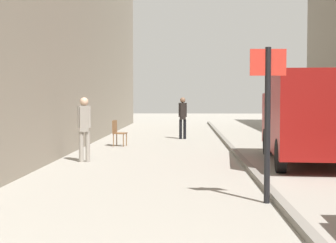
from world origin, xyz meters
The scene contains 7 objects.
ground_plane centered at (0.00, 12.00, 0.00)m, with size 80.00×80.00×0.00m, color gray.
kerb_strip centered at (1.58, 12.00, 0.06)m, with size 0.16×40.00×0.12m, color slate.
pedestrian_main_foreground centered at (-0.11, 19.19, 1.02)m, with size 0.35×0.23×1.77m.
pedestrian_mid_block centered at (-2.74, 11.65, 1.02)m, with size 0.35×0.23×1.77m.
delivery_van centered at (3.27, 11.62, 1.29)m, with size 2.34×5.40×2.42m.
street_sign_post centered at (1.39, 6.56, 1.55)m, with size 0.60×0.10×2.60m.
cafe_chair_near_window centered at (-2.44, 16.03, 0.55)m, with size 0.51×0.51×0.94m.
Camera 1 is at (0.04, -1.63, 1.77)m, focal length 52.46 mm.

